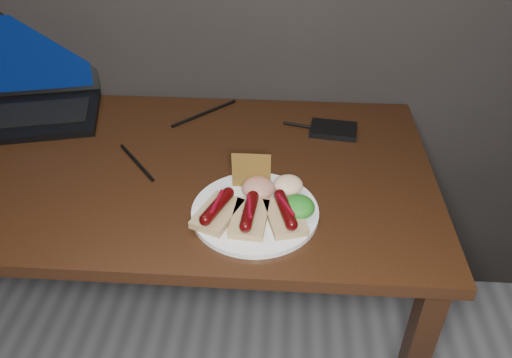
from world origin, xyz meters
The scene contains 12 objects.
desk centered at (0.00, 1.38, 0.66)m, with size 1.40×0.70×0.75m.
laptop centered at (-0.36, 1.63, 0.80)m, with size 0.41×0.41×0.25m.
hard_drive centered at (0.47, 1.56, 0.76)m, with size 0.12×0.08×0.02m, color black.
desk_cables centered at (-0.01, 1.51, 0.75)m, with size 0.93×0.41×0.01m.
plate centered at (0.29, 1.21, 0.76)m, with size 0.27×0.27×0.01m, color white.
bread_sausage_left centered at (0.21, 1.18, 0.78)m, with size 0.11×0.13×0.04m.
bread_sausage_center centered at (0.28, 1.17, 0.78)m, with size 0.08×0.12×0.04m.
bread_sausage_right centered at (0.35, 1.18, 0.78)m, with size 0.10×0.13×0.04m.
crispbread centered at (0.28, 1.29, 0.80)m, with size 0.09×0.01×0.09m, color olive.
salad_greens centered at (0.38, 1.20, 0.78)m, with size 0.07×0.07×0.04m, color #1B5B12.
salsa_mound centered at (0.29, 1.26, 0.78)m, with size 0.07×0.07×0.04m, color maroon.
coleslaw_mound centered at (0.36, 1.28, 0.78)m, with size 0.06×0.06×0.04m, color white.
Camera 1 is at (0.34, 0.41, 1.44)m, focal length 35.00 mm.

